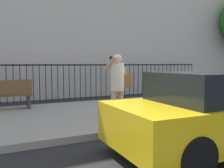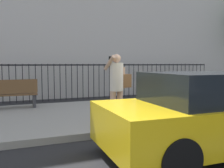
# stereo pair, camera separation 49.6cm
# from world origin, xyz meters

# --- Properties ---
(ground_plane) EXTENTS (60.00, 60.00, 0.00)m
(ground_plane) POSITION_xyz_m (0.00, 0.00, 0.00)
(ground_plane) COLOR black
(sidewalk) EXTENTS (28.00, 4.40, 0.15)m
(sidewalk) POSITION_xyz_m (0.00, 2.20, 0.07)
(sidewalk) COLOR gray
(sidewalk) RESTS_ON ground
(iron_fence) EXTENTS (12.03, 0.04, 1.60)m
(iron_fence) POSITION_xyz_m (0.00, 5.90, 1.02)
(iron_fence) COLOR black
(iron_fence) RESTS_ON ground
(taxi_yellow) EXTENTS (4.25, 1.95, 1.45)m
(taxi_yellow) POSITION_xyz_m (-0.49, -1.49, 0.70)
(taxi_yellow) COLOR yellow
(taxi_yellow) RESTS_ON ground
(pedestrian_on_phone) EXTENTS (0.68, 0.50, 1.69)m
(pedestrian_on_phone) POSITION_xyz_m (-1.39, 0.81, 1.13)
(pedestrian_on_phone) COLOR tan
(pedestrian_on_phone) RESTS_ON sidewalk
(street_bench) EXTENTS (1.60, 0.45, 0.95)m
(street_bench) POSITION_xyz_m (-3.88, 3.67, 0.65)
(street_bench) COLOR brown
(street_bench) RESTS_ON sidewalk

